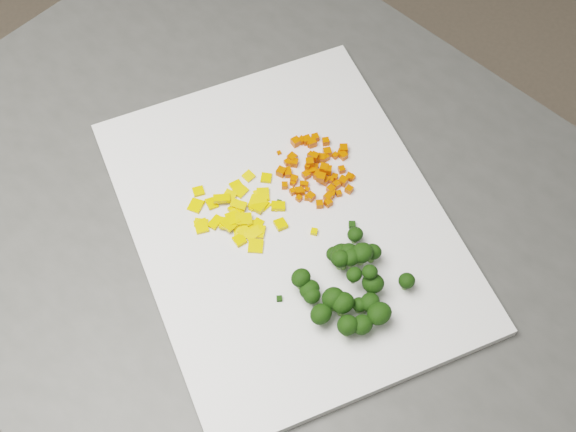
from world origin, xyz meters
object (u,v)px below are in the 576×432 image
Objects in this scene: carrot_pile at (314,166)px; broccoli_pile at (355,273)px; counter_block at (301,379)px; pepper_pile at (237,207)px; cutting_board at (288,223)px.

broccoli_pile is at bearing -39.10° from carrot_pile.
counter_block is 8.83× the size of broccoli_pile.
counter_block is at bearing 5.28° from pepper_pile.
broccoli_pile is (0.12, -0.10, 0.01)m from carrot_pile.
broccoli_pile is (0.11, -0.03, 0.03)m from cutting_board.
cutting_board is 0.08m from carrot_pile.
counter_block is 0.49m from carrot_pile.
carrot_pile is at bearing 66.39° from pepper_pile.
broccoli_pile reaches higher than carrot_pile.
broccoli_pile reaches higher than pepper_pile.
carrot_pile is 0.83× the size of broccoli_pile.
broccoli_pile is (0.17, -0.00, 0.02)m from pepper_pile.
carrot_pile is 0.16m from broccoli_pile.
cutting_board is 3.88× the size of pepper_pile.
cutting_board is at bearing 157.14° from counter_block.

